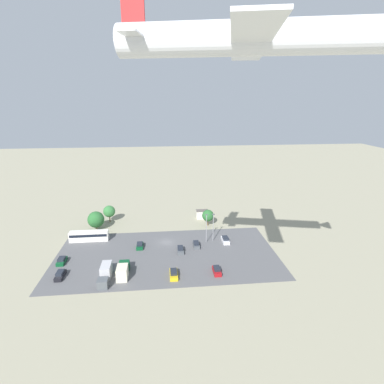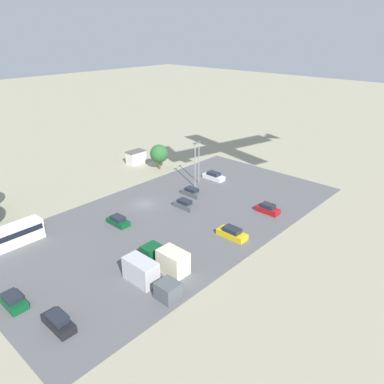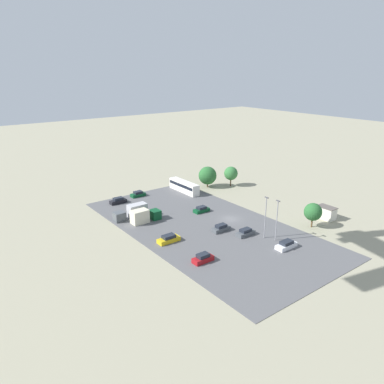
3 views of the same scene
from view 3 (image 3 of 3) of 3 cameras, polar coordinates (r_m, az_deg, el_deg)
ground_plane at (r=90.42m, az=5.87°, el=-4.14°), size 400.00×400.00×0.00m
parking_lot_surface at (r=85.62m, az=2.00°, el=-5.35°), size 61.61×31.67×0.08m
shed_building at (r=95.40m, az=19.77°, el=-2.98°), size 4.43×2.82×3.01m
bus at (r=109.13m, az=-1.21°, el=0.91°), size 11.66×2.48×3.10m
parked_car_0 at (r=101.86m, az=-11.18°, el=-1.33°), size 1.78×4.48×1.61m
parked_car_1 at (r=70.77m, az=1.68°, el=-10.07°), size 1.80×4.09×1.62m
parked_car_2 at (r=94.05m, az=1.45°, el=-2.70°), size 1.89×4.04×1.44m
parked_car_3 at (r=83.48m, az=4.43°, el=-5.53°), size 1.77×4.29×1.55m
parked_car_4 at (r=78.08m, az=14.18°, el=-7.84°), size 1.94×4.76×1.53m
parked_car_5 at (r=106.38m, az=-8.22°, el=-0.34°), size 1.91×4.10×1.52m
parked_car_6 at (r=82.03m, az=8.15°, el=-6.13°), size 1.81×4.34×1.50m
parked_car_7 at (r=78.37m, az=-3.57°, el=-7.16°), size 1.94×4.78×1.57m
parked_truck_0 at (r=88.49m, az=-7.30°, el=-3.65°), size 2.56×7.24×3.15m
parked_truck_1 at (r=91.43m, az=-9.08°, el=-3.02°), size 2.39×8.45×3.09m
tree_near_shed at (r=88.62m, az=17.95°, el=-2.90°), size 4.05×4.05×5.71m
tree_apron_mid at (r=114.71m, az=5.95°, el=2.84°), size 4.16×4.16×6.08m
tree_apron_far at (r=113.04m, az=2.39°, el=2.52°), size 5.46×5.46×6.39m
light_pole_lot_centre at (r=79.76m, az=11.13°, el=-3.59°), size 0.90×0.28×9.19m
light_pole_lot_edge at (r=79.18m, az=12.80°, el=-3.99°), size 0.90×0.28×8.88m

